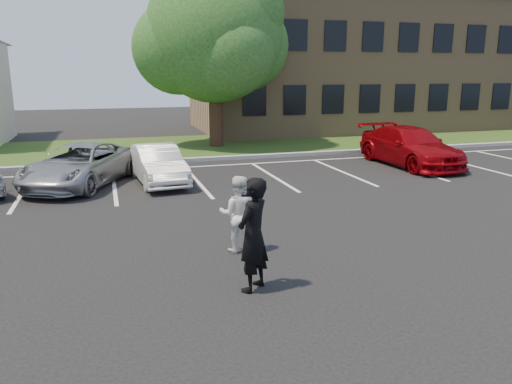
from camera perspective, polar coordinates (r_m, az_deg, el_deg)
ground_plane at (r=10.06m, az=1.68°, el=-8.24°), size 90.00×90.00×0.00m
curb at (r=21.37m, az=-8.67°, el=3.62°), size 40.00×0.30×0.15m
grass_strip at (r=25.29m, az=-10.02°, el=5.04°), size 44.00×8.00×0.08m
stall_lines at (r=18.70m, az=-3.02°, el=2.11°), size 34.00×5.36×0.01m
office_building at (r=35.21m, az=12.26°, el=14.05°), size 22.40×10.40×8.30m
tree at (r=25.21m, az=-4.61°, el=17.28°), size 7.80×7.20×8.80m
man_black_suit at (r=8.60m, az=-0.35°, el=-4.92°), size 0.87×0.86×2.02m
man_white_shirt at (r=10.50m, az=-2.07°, el=-2.53°), size 0.95×0.84×1.65m
car_silver_minivan at (r=17.63m, az=-19.53°, el=2.90°), size 4.27×5.50×1.39m
car_white_sedan at (r=17.34m, az=-11.14°, el=3.11°), size 1.74×4.05×1.30m
car_red_compact at (r=21.20m, az=17.19°, el=4.99°), size 2.29×5.37×1.54m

